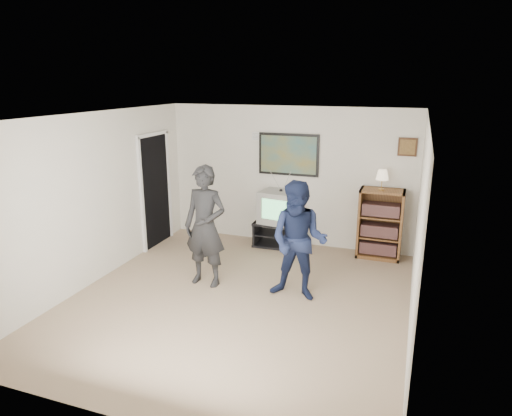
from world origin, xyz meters
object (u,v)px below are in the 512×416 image
Objects in this scene: media_stand at (279,234)px; person_short at (299,241)px; crt_television at (281,207)px; bookshelf at (380,224)px; person_tall at (205,226)px.

media_stand is 0.55× the size of person_short.
crt_television is 1.74m from bookshelf.
bookshelf is at bearing 43.74° from person_tall.
media_stand is at bearing 77.33° from person_tall.
person_short reaches higher than bookshelf.
person_tall is 1.07× the size of person_short.
crt_television is at bearing 115.00° from person_short.
crt_television is (0.02, -0.00, 0.52)m from media_stand.
crt_television reaches higher than media_stand.
person_short is at bearing 4.11° from person_tall.
person_tall is (-0.58, -1.88, 0.15)m from crt_television.
bookshelf reaches higher than media_stand.
media_stand is 2.07m from person_tall.
person_short is at bearing -58.32° from crt_television.
media_stand is 0.51× the size of person_tall.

